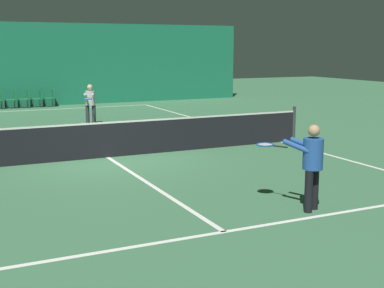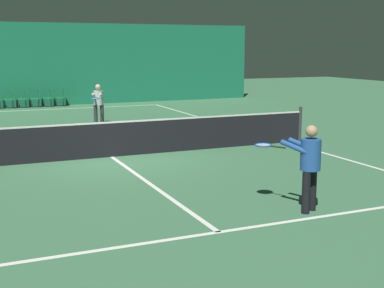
% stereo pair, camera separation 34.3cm
% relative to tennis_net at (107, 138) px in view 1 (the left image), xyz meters
% --- Properties ---
extents(ground_plane, '(60.00, 60.00, 0.00)m').
position_rel_tennis_net_xyz_m(ground_plane, '(0.00, 0.00, -0.51)').
color(ground_plane, '#3D704C').
extents(backdrop_curtain, '(23.00, 0.12, 4.06)m').
position_rel_tennis_net_xyz_m(backdrop_curtain, '(0.00, 13.63, 1.52)').
color(backdrop_curtain, '#196B4C').
rests_on(backdrop_curtain, ground).
extents(court_line_baseline_far, '(11.00, 0.10, 0.00)m').
position_rel_tennis_net_xyz_m(court_line_baseline_far, '(0.00, 11.90, -0.51)').
color(court_line_baseline_far, white).
rests_on(court_line_baseline_far, ground).
extents(court_line_service_far, '(8.25, 0.10, 0.00)m').
position_rel_tennis_net_xyz_m(court_line_service_far, '(0.00, 6.40, -0.51)').
color(court_line_service_far, white).
rests_on(court_line_service_far, ground).
extents(court_line_service_near, '(8.25, 0.10, 0.00)m').
position_rel_tennis_net_xyz_m(court_line_service_near, '(0.00, -6.40, -0.51)').
color(court_line_service_near, white).
rests_on(court_line_service_near, ground).
extents(court_line_sideline_right, '(0.10, 23.80, 0.00)m').
position_rel_tennis_net_xyz_m(court_line_sideline_right, '(5.50, 0.00, -0.51)').
color(court_line_sideline_right, white).
rests_on(court_line_sideline_right, ground).
extents(court_line_centre, '(0.10, 12.80, 0.00)m').
position_rel_tennis_net_xyz_m(court_line_centre, '(0.00, 0.00, -0.51)').
color(court_line_centre, white).
rests_on(court_line_centre, ground).
extents(tennis_net, '(12.00, 0.10, 1.07)m').
position_rel_tennis_net_xyz_m(tennis_net, '(0.00, 0.00, 0.00)').
color(tennis_net, black).
rests_on(tennis_net, ground).
extents(player_near, '(0.91, 1.31, 1.55)m').
position_rel_tennis_net_xyz_m(player_near, '(1.91, -6.03, 0.39)').
color(player_near, black).
rests_on(player_near, ground).
extents(player_far, '(0.76, 1.32, 1.51)m').
position_rel_tennis_net_xyz_m(player_far, '(1.14, 6.04, 0.37)').
color(player_far, '#2D2D38').
rests_on(player_far, ground).
extents(courtside_chair_2, '(0.44, 0.44, 0.84)m').
position_rel_tennis_net_xyz_m(courtside_chair_2, '(-0.80, 13.08, -0.03)').
color(courtside_chair_2, '#2D2D2D').
rests_on(courtside_chair_2, ground).
extents(courtside_chair_3, '(0.44, 0.44, 0.84)m').
position_rel_tennis_net_xyz_m(courtside_chair_3, '(-0.20, 13.08, -0.03)').
color(courtside_chair_3, '#2D2D2D').
rests_on(courtside_chair_3, ground).
extents(courtside_chair_4, '(0.44, 0.44, 0.84)m').
position_rel_tennis_net_xyz_m(courtside_chair_4, '(0.40, 13.08, -0.03)').
color(courtside_chair_4, '#2D2D2D').
rests_on(courtside_chair_4, ground).
extents(courtside_chair_5, '(0.44, 0.44, 0.84)m').
position_rel_tennis_net_xyz_m(courtside_chair_5, '(0.99, 13.08, -0.03)').
color(courtside_chair_5, '#2D2D2D').
rests_on(courtside_chair_5, ground).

